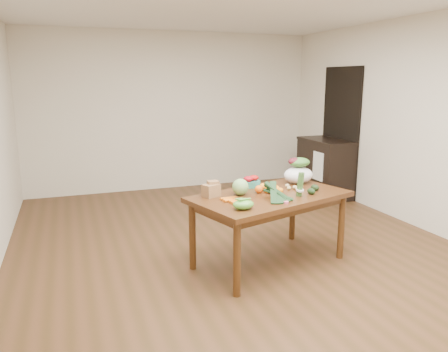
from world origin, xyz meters
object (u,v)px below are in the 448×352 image
object	(u,v)px
dining_table	(269,229)
cabbage	(240,187)
paper_bag	(211,189)
kale_bunch	(279,193)
mandarin_cluster	(274,188)
salad_bag	(298,172)
cabinet	(325,168)
asparagus_bundle	(300,184)

from	to	relation	value
dining_table	cabbage	distance (m)	0.55
dining_table	paper_bag	distance (m)	0.75
kale_bunch	mandarin_cluster	bearing A→B (deg)	54.48
dining_table	salad_bag	distance (m)	0.80
cabinet	asparagus_bundle	world-z (taller)	asparagus_bundle
asparagus_bundle	dining_table	bearing A→B (deg)	128.10
mandarin_cluster	asparagus_bundle	world-z (taller)	asparagus_bundle
cabinet	paper_bag	xyz separation A→B (m)	(-2.66, -2.08, 0.36)
cabinet	paper_bag	size ratio (longest dim) A/B	4.72
paper_bag	cabbage	size ratio (longest dim) A/B	1.29
cabinet	kale_bunch	world-z (taller)	cabinet
cabinet	cabbage	distance (m)	3.19
paper_bag	cabbage	world-z (taller)	cabbage
kale_bunch	cabinet	bearing A→B (deg)	32.51
dining_table	paper_bag	size ratio (longest dim) A/B	7.35
cabinet	paper_bag	world-z (taller)	cabinet
cabinet	dining_table	bearing A→B (deg)	-133.16
cabbage	mandarin_cluster	xyz separation A→B (m)	(0.37, -0.03, -0.03)
mandarin_cluster	kale_bunch	bearing A→B (deg)	-108.47
paper_bag	salad_bag	xyz separation A→B (m)	(1.10, 0.21, 0.06)
cabinet	kale_bunch	distance (m)	3.25
dining_table	asparagus_bundle	size ratio (longest dim) A/B	6.36
cabinet	mandarin_cluster	size ratio (longest dim) A/B	5.67
asparagus_bundle	cabinet	bearing A→B (deg)	35.52
cabinet	kale_bunch	size ratio (longest dim) A/B	2.55
mandarin_cluster	paper_bag	bearing A→B (deg)	173.95
asparagus_bundle	kale_bunch	bearing A→B (deg)	179.94
dining_table	asparagus_bundle	xyz separation A→B (m)	(0.25, -0.17, 0.50)
mandarin_cluster	kale_bunch	xyz separation A→B (m)	(-0.10, -0.31, 0.03)
paper_bag	cabbage	distance (m)	0.30
salad_bag	dining_table	bearing A→B (deg)	-146.70
paper_bag	cabbage	xyz separation A→B (m)	(0.30, -0.04, 0.01)
paper_bag	mandarin_cluster	distance (m)	0.67
mandarin_cluster	asparagus_bundle	xyz separation A→B (m)	(0.18, -0.22, 0.08)
dining_table	mandarin_cluster	size ratio (longest dim) A/B	8.83
cabbage	asparagus_bundle	xyz separation A→B (m)	(0.54, -0.25, 0.04)
cabbage	kale_bunch	bearing A→B (deg)	-52.30
paper_bag	mandarin_cluster	size ratio (longest dim) A/B	1.20
mandarin_cluster	asparagus_bundle	distance (m)	0.29
asparagus_bundle	salad_bag	distance (m)	0.57
dining_table	cabbage	xyz separation A→B (m)	(-0.29, 0.08, 0.46)
cabbage	cabinet	bearing A→B (deg)	41.95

